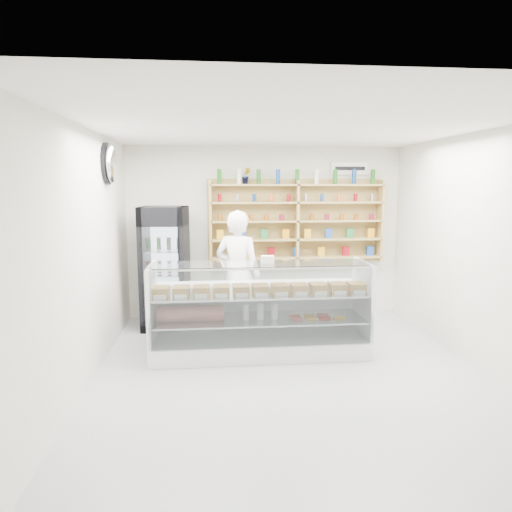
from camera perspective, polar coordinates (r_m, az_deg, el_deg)
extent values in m
plane|color=#9C9DA1|center=(5.51, 4.24, -14.41)|extent=(5.00, 5.00, 0.00)
plane|color=white|center=(5.10, 4.61, 15.87)|extent=(5.00, 5.00, 0.00)
plane|color=silver|center=(7.58, 1.15, 2.96)|extent=(4.50, 0.00, 4.50)
plane|color=silver|center=(2.75, 13.55, -7.66)|extent=(4.50, 0.00, 4.50)
plane|color=silver|center=(5.23, -20.66, -0.23)|extent=(0.00, 5.00, 5.00)
plane|color=silver|center=(5.94, 26.32, 0.44)|extent=(0.00, 5.00, 5.00)
cube|color=white|center=(6.04, 0.48, -11.09)|extent=(2.77, 0.78, 0.23)
cube|color=white|center=(6.26, 0.13, -6.47)|extent=(2.77, 0.05, 0.58)
cube|color=silver|center=(5.93, 0.48, -7.86)|extent=(2.66, 0.69, 0.02)
cube|color=silver|center=(5.84, 0.49, -4.65)|extent=(2.71, 0.72, 0.02)
cube|color=silver|center=(5.50, 0.90, -6.54)|extent=(2.71, 0.11, 0.96)
cube|color=silver|center=(5.71, 0.54, -0.97)|extent=(2.71, 0.55, 0.01)
imported|color=white|center=(6.55, -2.26, -2.25)|extent=(0.79, 0.68, 1.83)
cube|color=black|center=(7.06, -11.28, -1.48)|extent=(0.73, 0.71, 1.86)
cube|color=#2E0537|center=(6.66, -11.50, 4.77)|extent=(0.66, 0.09, 0.26)
cube|color=silver|center=(6.76, -11.27, -2.66)|extent=(0.56, 0.06, 1.47)
cube|color=tan|center=(7.35, -5.71, 4.22)|extent=(0.04, 0.28, 1.33)
cube|color=tan|center=(7.48, 5.11, 4.31)|extent=(0.04, 0.28, 1.33)
cube|color=tan|center=(7.86, 15.22, 4.25)|extent=(0.04, 0.28, 1.33)
cube|color=tan|center=(7.55, 5.05, -0.16)|extent=(2.80, 0.28, 0.03)
cube|color=tan|center=(7.51, 5.08, 2.10)|extent=(2.80, 0.28, 0.03)
cube|color=tan|center=(7.48, 5.11, 4.39)|extent=(2.80, 0.28, 0.03)
cube|color=tan|center=(7.46, 5.14, 6.68)|extent=(2.80, 0.28, 0.03)
cube|color=tan|center=(7.46, 5.17, 8.83)|extent=(2.80, 0.28, 0.03)
imported|color=#1E6626|center=(7.35, -1.25, 9.99)|extent=(0.15, 0.13, 0.26)
ellipsoid|color=silver|center=(6.33, -17.64, 10.93)|extent=(0.15, 0.50, 0.50)
cube|color=white|center=(7.80, 11.64, 10.67)|extent=(0.62, 0.03, 0.20)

